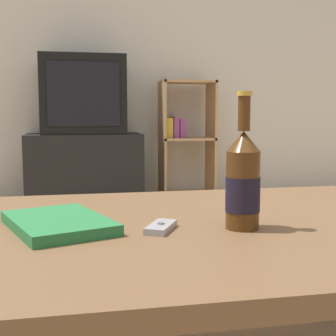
{
  "coord_description": "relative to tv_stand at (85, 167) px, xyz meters",
  "views": [
    {
      "loc": [
        -0.23,
        -1.01,
        0.69
      ],
      "look_at": [
        0.02,
        0.23,
        0.54
      ],
      "focal_mm": 50.0,
      "sensor_mm": 36.0,
      "label": 1
    }
  ],
  "objects": [
    {
      "name": "back_wall",
      "position": [
        0.15,
        0.3,
        1.04
      ],
      "size": [
        8.0,
        0.05,
        2.6
      ],
      "color": "beige",
      "rests_on": "ground_plane"
    },
    {
      "name": "table_book",
      "position": [
        -0.11,
        -2.72,
        0.19
      ],
      "size": [
        0.27,
        0.32,
        0.02
      ],
      "rotation": [
        0.0,
        0.0,
        0.34
      ],
      "color": "#236B38",
      "rests_on": "coffee_table"
    },
    {
      "name": "beer_bottle",
      "position": [
        0.28,
        -2.8,
        0.28
      ],
      "size": [
        0.07,
        0.07,
        0.29
      ],
      "color": "#47280F",
      "rests_on": "coffee_table"
    },
    {
      "name": "cell_phone",
      "position": [
        0.1,
        -2.78,
        0.18
      ],
      "size": [
        0.09,
        0.11,
        0.02
      ],
      "rotation": [
        0.0,
        0.0,
        -0.48
      ],
      "color": "gray",
      "rests_on": "coffee_table"
    },
    {
      "name": "television",
      "position": [
        0.0,
        -0.0,
        0.57
      ],
      "size": [
        0.64,
        0.42,
        0.6
      ],
      "color": "black",
      "rests_on": "tv_stand"
    },
    {
      "name": "tv_stand",
      "position": [
        0.0,
        0.0,
        0.0
      ],
      "size": [
        0.9,
        0.44,
        0.53
      ],
      "color": "black",
      "rests_on": "ground_plane"
    },
    {
      "name": "bookshelf",
      "position": [
        0.83,
        0.08,
        0.23
      ],
      "size": [
        0.44,
        0.3,
        0.96
      ],
      "color": "tan",
      "rests_on": "ground_plane"
    },
    {
      "name": "coffee_table",
      "position": [
        0.15,
        -2.73,
        0.12
      ],
      "size": [
        1.33,
        0.88,
        0.44
      ],
      "color": "brown",
      "rests_on": "ground_plane"
    }
  ]
}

